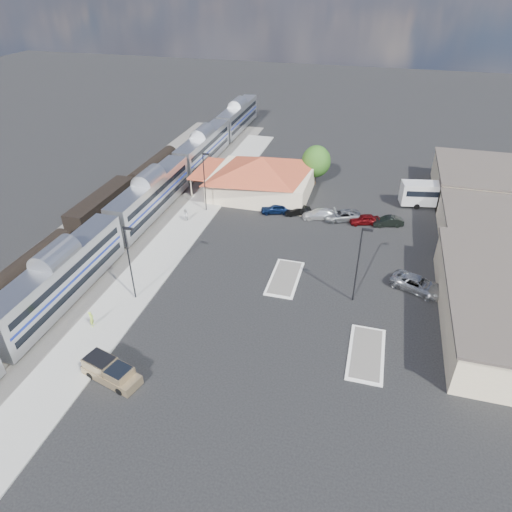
% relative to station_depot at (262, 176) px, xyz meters
% --- Properties ---
extents(ground, '(280.00, 280.00, 0.00)m').
position_rel_station_depot_xyz_m(ground, '(4.56, -24.00, -3.13)').
color(ground, black).
rests_on(ground, ground).
extents(railbed, '(16.00, 100.00, 0.12)m').
position_rel_station_depot_xyz_m(railbed, '(-16.44, -16.00, -3.07)').
color(railbed, '#4C4944').
rests_on(railbed, ground).
extents(platform, '(5.50, 92.00, 0.18)m').
position_rel_station_depot_xyz_m(platform, '(-7.44, -18.00, -3.04)').
color(platform, gray).
rests_on(platform, ground).
extents(passenger_train, '(3.00, 104.00, 5.55)m').
position_rel_station_depot_xyz_m(passenger_train, '(-13.44, -11.33, -0.26)').
color(passenger_train, silver).
rests_on(passenger_train, ground).
extents(freight_cars, '(2.80, 46.00, 4.00)m').
position_rel_station_depot_xyz_m(freight_cars, '(-19.44, -14.61, -1.21)').
color(freight_cars, black).
rests_on(freight_cars, ground).
extents(station_depot, '(18.35, 12.24, 6.20)m').
position_rel_station_depot_xyz_m(station_depot, '(0.00, 0.00, 0.00)').
color(station_depot, beige).
rests_on(station_depot, ground).
extents(buildings_east, '(14.40, 51.40, 4.80)m').
position_rel_station_depot_xyz_m(buildings_east, '(32.56, -9.72, -0.86)').
color(buildings_east, '#C6B28C').
rests_on(buildings_east, ground).
extents(traffic_island_south, '(3.30, 7.50, 0.21)m').
position_rel_station_depot_xyz_m(traffic_island_south, '(8.56, -22.00, -3.03)').
color(traffic_island_south, silver).
rests_on(traffic_island_south, ground).
extents(traffic_island_north, '(3.30, 7.50, 0.21)m').
position_rel_station_depot_xyz_m(traffic_island_north, '(18.56, -32.00, -3.03)').
color(traffic_island_north, silver).
rests_on(traffic_island_north, ground).
extents(lamp_plat_s, '(1.08, 0.25, 9.00)m').
position_rel_station_depot_xyz_m(lamp_plat_s, '(-6.34, -30.00, 2.21)').
color(lamp_plat_s, black).
rests_on(lamp_plat_s, ground).
extents(lamp_plat_n, '(1.08, 0.25, 9.00)m').
position_rel_station_depot_xyz_m(lamp_plat_n, '(-6.34, -8.00, 2.21)').
color(lamp_plat_n, black).
rests_on(lamp_plat_n, ground).
extents(lamp_lot, '(1.08, 0.25, 9.00)m').
position_rel_station_depot_xyz_m(lamp_lot, '(16.66, -24.00, 2.21)').
color(lamp_lot, black).
rests_on(lamp_lot, ground).
extents(tree_depot, '(4.71, 4.71, 6.63)m').
position_rel_station_depot_xyz_m(tree_depot, '(7.56, 6.00, 0.89)').
color(tree_depot, '#382314').
rests_on(tree_depot, ground).
extents(pickup_truck, '(5.81, 3.35, 1.89)m').
position_rel_station_depot_xyz_m(pickup_truck, '(-2.86, -41.05, -2.23)').
color(pickup_truck, tan).
rests_on(pickup_truck, ground).
extents(suv, '(6.53, 4.90, 1.65)m').
position_rel_station_depot_xyz_m(suv, '(23.34, -20.30, -2.31)').
color(suv, '#9A9EA2').
rests_on(suv, ground).
extents(coach_bus, '(11.96, 4.66, 3.75)m').
position_rel_station_depot_xyz_m(coach_bus, '(27.01, 2.67, -0.97)').
color(coach_bus, silver).
rests_on(coach_bus, ground).
extents(person_a, '(0.58, 0.73, 1.76)m').
position_rel_station_depot_xyz_m(person_a, '(-8.34, -35.38, -2.07)').
color(person_a, '#B3D843').
rests_on(person_a, platform).
extents(person_b, '(0.75, 0.94, 1.88)m').
position_rel_station_depot_xyz_m(person_b, '(-8.07, -12.02, -2.01)').
color(person_b, silver).
rests_on(person_b, platform).
extents(parked_car_a, '(4.76, 2.98, 1.51)m').
position_rel_station_depot_xyz_m(parked_car_a, '(3.71, -5.91, -2.38)').
color(parked_car_a, '#0C1B3F').
rests_on(parked_car_a, ground).
extents(parked_car_b, '(4.12, 2.77, 1.28)m').
position_rel_station_depot_xyz_m(parked_car_b, '(6.91, -5.61, -2.49)').
color(parked_car_b, black).
rests_on(parked_car_b, ground).
extents(parked_car_c, '(5.23, 3.27, 1.41)m').
position_rel_station_depot_xyz_m(parked_car_c, '(10.11, -5.91, -2.42)').
color(parked_car_c, silver).
rests_on(parked_car_c, ground).
extents(parked_car_d, '(5.90, 4.20, 1.49)m').
position_rel_station_depot_xyz_m(parked_car_d, '(13.31, -5.61, -2.38)').
color(parked_car_d, gray).
rests_on(parked_car_d, ground).
extents(parked_car_e, '(4.49, 2.86, 1.42)m').
position_rel_station_depot_xyz_m(parked_car_e, '(16.51, -5.91, -2.42)').
color(parked_car_e, maroon).
rests_on(parked_car_e, ground).
extents(parked_car_f, '(4.47, 2.64, 1.39)m').
position_rel_station_depot_xyz_m(parked_car_f, '(19.71, -5.61, -2.44)').
color(parked_car_f, black).
rests_on(parked_car_f, ground).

